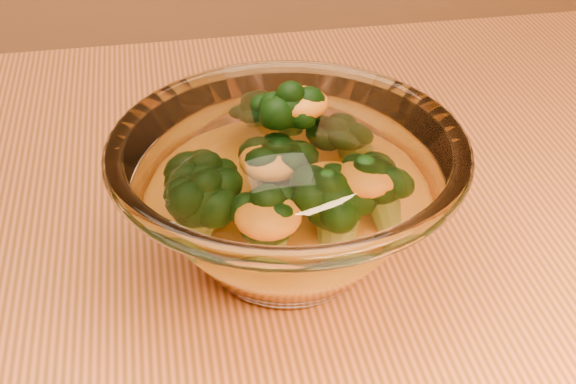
{
  "coord_description": "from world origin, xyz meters",
  "views": [
    {
      "loc": [
        -0.14,
        -0.33,
        1.08
      ],
      "look_at": [
        -0.07,
        0.06,
        0.8
      ],
      "focal_mm": 50.0,
      "sensor_mm": 36.0,
      "label": 1
    }
  ],
  "objects": [
    {
      "name": "glass_bowl",
      "position": [
        -0.07,
        0.06,
        0.8
      ],
      "size": [
        0.21,
        0.21,
        0.09
      ],
      "color": "white",
      "rests_on": "table"
    },
    {
      "name": "cheese_sauce",
      "position": [
        -0.07,
        0.06,
        0.78
      ],
      "size": [
        0.12,
        0.12,
        0.03
      ],
      "primitive_type": "ellipsoid",
      "color": "orange",
      "rests_on": "glass_bowl"
    },
    {
      "name": "broccoli_heap",
      "position": [
        -0.07,
        0.06,
        0.81
      ],
      "size": [
        0.13,
        0.15,
        0.08
      ],
      "color": "black",
      "rests_on": "cheese_sauce"
    }
  ]
}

